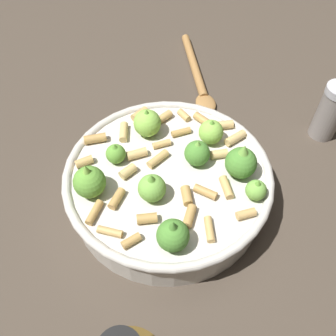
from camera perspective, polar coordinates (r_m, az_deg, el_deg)
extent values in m
plane|color=#42382D|center=(0.53, 0.00, -4.47)|extent=(2.40, 2.40, 0.00)
cylinder|color=beige|center=(0.51, 0.00, -2.69)|extent=(0.27, 0.27, 0.06)
torus|color=beige|center=(0.49, 0.00, -0.73)|extent=(0.28, 0.28, 0.01)
sphere|color=#4C8933|center=(0.41, 0.77, -10.61)|extent=(0.04, 0.04, 0.04)
cone|color=#4C8933|center=(0.40, 0.80, -9.22)|extent=(0.02, 0.02, 0.02)
sphere|color=#4C8933|center=(0.49, 4.63, 2.33)|extent=(0.04, 0.04, 0.04)
cone|color=#75B247|center=(0.48, 4.76, 3.70)|extent=(0.01, 0.01, 0.01)
sphere|color=#75B247|center=(0.47, 13.72, -3.42)|extent=(0.03, 0.03, 0.03)
cone|color=#609E38|center=(0.46, 14.05, -2.41)|extent=(0.01, 0.01, 0.01)
sphere|color=#609E38|center=(0.46, -12.29, -2.17)|extent=(0.04, 0.04, 0.04)
cone|color=#8CC64C|center=(0.45, -12.78, -0.43)|extent=(0.02, 0.02, 0.02)
sphere|color=#4C8933|center=(0.48, 11.44, 0.79)|extent=(0.04, 0.04, 0.04)
cone|color=#75B247|center=(0.46, 11.88, 2.61)|extent=(0.02, 0.02, 0.02)
sphere|color=#75B247|center=(0.45, -2.55, -3.20)|extent=(0.04, 0.04, 0.04)
cone|color=#609E38|center=(0.44, -2.63, -1.78)|extent=(0.02, 0.02, 0.02)
sphere|color=#609E38|center=(0.50, -8.26, 2.22)|extent=(0.03, 0.03, 0.03)
cone|color=#609E38|center=(0.49, -8.44, 3.26)|extent=(0.01, 0.01, 0.01)
sphere|color=#8CC64C|center=(0.52, -3.29, 7.10)|extent=(0.04, 0.04, 0.04)
cone|color=#609E38|center=(0.51, -3.38, 8.62)|extent=(0.01, 0.01, 0.01)
sphere|color=#8CC64C|center=(0.52, 6.80, 5.66)|extent=(0.04, 0.04, 0.04)
cone|color=#609E38|center=(0.51, 6.98, 7.00)|extent=(0.01, 0.01, 0.01)
cylinder|color=tan|center=(0.44, 6.56, -9.59)|extent=(0.01, 0.03, 0.01)
cylinder|color=tan|center=(0.53, 10.59, 4.67)|extent=(0.03, 0.03, 0.01)
cylinder|color=tan|center=(0.46, 2.98, -4.40)|extent=(0.01, 0.03, 0.01)
cylinder|color=tan|center=(0.55, -1.00, 8.07)|extent=(0.03, 0.02, 0.01)
cylinder|color=tan|center=(0.53, 2.08, 5.69)|extent=(0.03, 0.02, 0.01)
cylinder|color=tan|center=(0.44, -3.33, -7.96)|extent=(0.03, 0.01, 0.01)
cylinder|color=tan|center=(0.46, -8.11, -4.81)|extent=(0.02, 0.03, 0.01)
cylinder|color=tan|center=(0.44, -9.15, -9.90)|extent=(0.03, 0.02, 0.01)
cylinder|color=tan|center=(0.53, -11.42, 4.58)|extent=(0.03, 0.02, 0.01)
cylinder|color=tan|center=(0.46, 5.91, -3.77)|extent=(0.03, 0.03, 0.01)
cylinder|color=tan|center=(0.51, 8.06, 2.21)|extent=(0.03, 0.02, 0.01)
cylinder|color=tan|center=(0.50, -1.60, 1.47)|extent=(0.03, 0.03, 0.01)
cylinder|color=tan|center=(0.48, -6.35, -0.42)|extent=(0.03, 0.02, 0.01)
cylinder|color=tan|center=(0.56, 2.54, 8.33)|extent=(0.02, 0.02, 0.01)
cylinder|color=tan|center=(0.43, -5.82, -11.36)|extent=(0.03, 0.02, 0.01)
cylinder|color=tan|center=(0.53, -7.02, 5.67)|extent=(0.01, 0.03, 0.01)
cylinder|color=tan|center=(0.51, -13.10, 0.98)|extent=(0.03, 0.02, 0.01)
cylinder|color=tan|center=(0.45, 12.21, -7.11)|extent=(0.03, 0.02, 0.01)
cylinder|color=tan|center=(0.47, 9.20, -3.04)|extent=(0.02, 0.03, 0.01)
cylinder|color=tan|center=(0.46, -11.55, -6.89)|extent=(0.02, 0.03, 0.01)
cylinder|color=tan|center=(0.55, 5.47, 7.62)|extent=(0.03, 0.03, 0.01)
cylinder|color=tan|center=(0.56, -4.47, 8.48)|extent=(0.03, 0.03, 0.01)
cylinder|color=tan|center=(0.44, 3.42, -7.59)|extent=(0.02, 0.03, 0.01)
cylinder|color=tan|center=(0.52, -0.98, 3.82)|extent=(0.03, 0.02, 0.01)
cylinder|color=tan|center=(0.55, 8.72, 6.73)|extent=(0.03, 0.02, 0.01)
cylinder|color=tan|center=(0.50, -4.94, 2.25)|extent=(0.03, 0.02, 0.01)
cylinder|color=gray|center=(0.64, 24.08, 7.68)|extent=(0.04, 0.04, 0.09)
cylinder|color=#9E703D|center=(0.75, 4.11, 15.95)|extent=(0.03, 0.20, 0.02)
ellipsoid|color=#9E703D|center=(0.66, 5.97, 10.10)|extent=(0.04, 0.06, 0.01)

